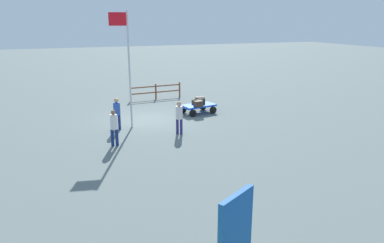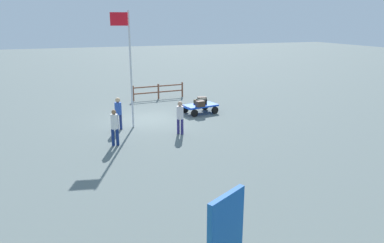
# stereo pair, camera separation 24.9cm
# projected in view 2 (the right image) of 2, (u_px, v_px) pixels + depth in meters

# --- Properties ---
(ground_plane) EXTENTS (120.00, 120.00, 0.00)m
(ground_plane) POSITION_uv_depth(u_px,v_px,m) (150.00, 119.00, 20.93)
(ground_plane) COLOR slate
(luggage_cart) EXTENTS (2.25, 1.57, 0.54)m
(luggage_cart) POSITION_uv_depth(u_px,v_px,m) (200.00, 107.00, 22.06)
(luggage_cart) COLOR blue
(luggage_cart) RESTS_ON ground
(suitcase_olive) EXTENTS (0.65, 0.47, 0.32)m
(suitcase_olive) POSITION_uv_depth(u_px,v_px,m) (202.00, 102.00, 22.14)
(suitcase_olive) COLOR black
(suitcase_olive) RESTS_ON luggage_cart
(suitcase_navy) EXTENTS (0.62, 0.51, 0.36)m
(suitcase_navy) POSITION_uv_depth(u_px,v_px,m) (202.00, 100.00, 22.56)
(suitcase_navy) COLOR black
(suitcase_navy) RESTS_ON luggage_cart
(suitcase_tan) EXTENTS (0.58, 0.51, 0.26)m
(suitcase_tan) POSITION_uv_depth(u_px,v_px,m) (199.00, 102.00, 22.22)
(suitcase_tan) COLOR #493A20
(suitcase_tan) RESTS_ON luggage_cart
(suitcase_maroon) EXTENTS (0.56, 0.41, 0.35)m
(suitcase_maroon) POSITION_uv_depth(u_px,v_px,m) (200.00, 104.00, 21.49)
(suitcase_maroon) COLOR #402D21
(suitcase_maroon) RESTS_ON luggage_cart
(worker_lead) EXTENTS (0.48, 0.48, 1.67)m
(worker_lead) POSITION_uv_depth(u_px,v_px,m) (180.00, 115.00, 17.89)
(worker_lead) COLOR navy
(worker_lead) RESTS_ON ground
(worker_trailing) EXTENTS (0.37, 0.37, 1.68)m
(worker_trailing) POSITION_uv_depth(u_px,v_px,m) (115.00, 125.00, 16.24)
(worker_trailing) COLOR navy
(worker_trailing) RESTS_ON ground
(worker_supervisor) EXTENTS (0.47, 0.47, 1.69)m
(worker_supervisor) POSITION_uv_depth(u_px,v_px,m) (118.00, 111.00, 18.67)
(worker_supervisor) COLOR navy
(worker_supervisor) RESTS_ON ground
(flagpole) EXTENTS (0.95, 0.20, 5.99)m
(flagpole) POSITION_uv_depth(u_px,v_px,m) (128.00, 60.00, 18.36)
(flagpole) COLOR silver
(flagpole) RESTS_ON ground
(wooden_fence) EXTENTS (3.85, 0.35, 1.09)m
(wooden_fence) POSITION_uv_depth(u_px,v_px,m) (158.00, 90.00, 26.13)
(wooden_fence) COLOR brown
(wooden_fence) RESTS_ON ground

